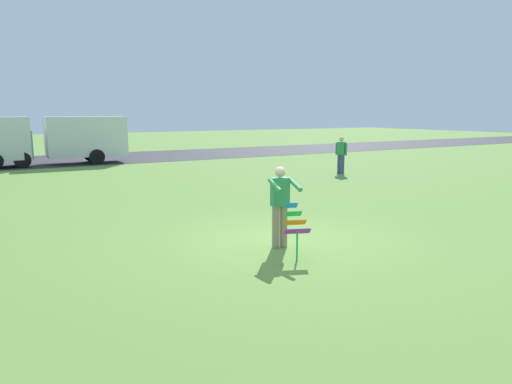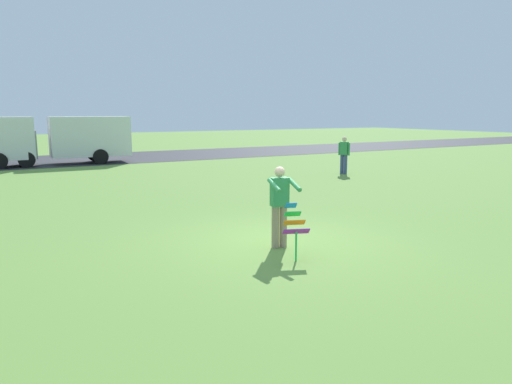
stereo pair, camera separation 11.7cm
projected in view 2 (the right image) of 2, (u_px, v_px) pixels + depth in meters
The scene contains 6 objects.
ground_plane at pixel (280, 242), 10.43m from camera, with size 120.00×120.00×0.00m, color olive.
road_strip at pixel (92, 159), 29.09m from camera, with size 120.00×8.00×0.01m, color #2D2D33.
person_kite_flyer at pixel (280, 204), 9.83m from camera, with size 0.62×0.72×1.73m.
kite_held at pixel (294, 224), 9.14m from camera, with size 0.57×0.72×1.06m.
parked_truck_grey_van at pixel (75, 139), 26.17m from camera, with size 6.75×2.24×2.62m.
person_walker_near at pixel (344, 154), 21.86m from camera, with size 0.36×0.52×1.73m.
Camera 2 is at (-5.45, -8.52, 2.83)m, focal length 32.95 mm.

